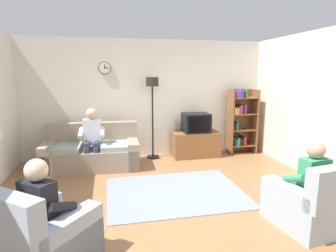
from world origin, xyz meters
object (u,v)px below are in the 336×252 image
Objects in this scene: couch at (92,153)px; person_in_right_armchair at (307,179)px; bookshelf at (240,120)px; armchair_near_window at (42,239)px; armchair_near_bookshelf at (311,205)px; tv_stand at (195,144)px; person_on_couch at (92,136)px; tv at (196,123)px; floor_lamp at (152,95)px; person_in_left_armchair at (47,206)px.

couch is 1.73× the size of person_in_right_armchair.
bookshelf is 1.33× the size of armchair_near_window.
person_in_right_armchair reaches higher than armchair_near_bookshelf.
armchair_near_window reaches higher than tv_stand.
person_on_couch reaches higher than tv_stand.
tv is 3.21m from person_in_right_armchair.
person_in_right_armchair is (2.79, -2.74, -0.09)m from person_on_couch.
person_in_right_armchair is (1.47, -3.29, -0.85)m from floor_lamp.
person_in_right_armchair is (3.14, 0.17, 0.32)m from armchair_near_window.
person_in_left_armchair reaches higher than armchair_near_bookshelf.
person_on_couch is (-2.80, 2.83, 0.41)m from armchair_near_bookshelf.
tv is 0.32× the size of floor_lamp.
armchair_near_window is (-3.82, -3.43, -0.52)m from bookshelf.
bookshelf is 1.27× the size of person_on_couch.
person_in_right_armchair is (0.47, -3.17, -0.20)m from tv.
person_in_right_armchair is at bearing -44.44° from person_on_couch.
couch is 3.55m from bookshelf.
couch is 1.73× the size of person_in_left_armchair.
person_on_couch is at bearing 134.78° from armchair_near_bookshelf.
person_on_couch is at bearing 135.56° from person_in_right_armchair.
person_in_right_armchair is at bearing -101.85° from bookshelf.
person_on_couch is at bearing 83.17° from armchair_near_window.
person_in_left_armchair is (-0.27, -2.95, 0.29)m from couch.
armchair_near_window is at bearing -128.49° from person_in_left_armchair.
couch is 1.04× the size of floor_lamp.
floor_lamp reaches higher than armchair_near_window.
tv is at bearing -7.04° from floor_lamp.
bookshelf is (1.15, 0.07, 0.52)m from tv_stand.
armchair_near_bookshelf is (1.48, -3.38, -1.16)m from floor_lamp.
couch is 2.37m from tv_stand.
person_in_left_armchair reaches higher than armchair_near_window.
bookshelf is 1.60× the size of armchair_near_bookshelf.
floor_lamp is (1.34, 0.44, 1.14)m from couch.
person_in_right_armchair reaches higher than tv.
person_in_left_armchair is 1.00× the size of person_in_right_armchair.
couch is at bearing 133.90° from armchair_near_bookshelf.
bookshelf is at bearing 78.15° from person_in_right_armchair.
bookshelf is at bearing 6.71° from couch.
couch is 0.40m from person_on_couch.
person_on_couch is at bearing -157.35° from floor_lamp.
armchair_near_bookshelf is at bearing -81.62° from tv_stand.
bookshelf reaches higher than tv.
tv is at bearing 51.31° from person_in_left_armchair.
person_in_right_armchair is at bearing 3.07° from armchair_near_window.
armchair_near_bookshelf is 0.88× the size of person_in_left_armchair.
floor_lamp is at bearing 22.65° from person_on_couch.
tv_stand is 4.29m from armchair_near_window.
floor_lamp is at bearing 64.52° from person_in_left_armchair.
tv is 4.19m from person_in_left_armchair.
couch is at bearing 83.80° from armchair_near_window.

